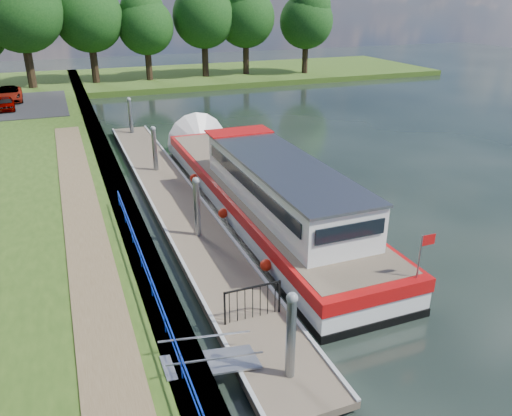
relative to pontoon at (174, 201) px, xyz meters
name	(u,v)px	position (x,y,z in m)	size (l,w,h in m)	color
ground	(281,374)	(0.00, -13.00, -0.18)	(160.00, 160.00, 0.00)	black
bank_edge	(116,191)	(-2.55, 2.00, 0.20)	(1.10, 90.00, 0.78)	#473D2D
far_bank	(198,76)	(12.00, 39.00, 0.12)	(60.00, 18.00, 0.60)	#2B4614
footpath	(89,249)	(-4.40, -5.00, 0.62)	(1.60, 40.00, 0.05)	brown
blue_fence	(157,298)	(-2.75, -10.00, 1.13)	(0.04, 18.04, 0.72)	#0C2DBF
pontoon	(174,201)	(0.00, 0.00, 0.00)	(2.50, 30.00, 0.56)	brown
mooring_piles	(173,181)	(0.00, 0.00, 1.10)	(0.30, 27.30, 3.55)	gray
gangway	(211,361)	(-1.85, -12.50, 0.44)	(2.58, 1.00, 0.92)	#A5A8AD
gate_panel	(253,298)	(0.00, -10.80, 0.97)	(1.85, 0.05, 1.15)	black
barge	(255,187)	(3.60, -1.90, 0.90)	(4.36, 21.15, 4.78)	black
horizon_trees	(76,12)	(-1.61, 35.68, 7.76)	(54.38, 10.03, 12.87)	#332316
car_a	(6,103)	(-8.71, 23.09, 1.18)	(1.25, 3.11, 1.06)	#999999
car_d	(9,94)	(-8.69, 26.96, 1.30)	(2.16, 4.67, 1.30)	#999999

